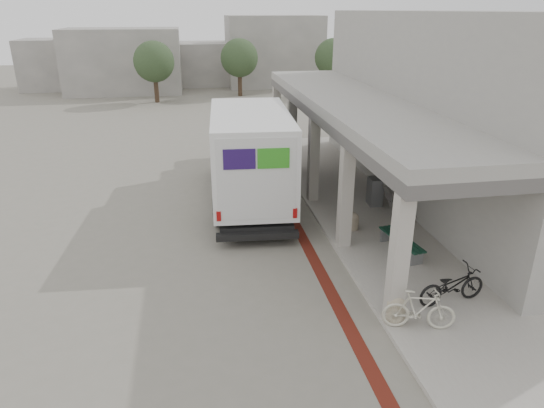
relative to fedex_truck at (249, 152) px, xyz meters
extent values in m
plane|color=slate|center=(0.29, -5.13, -1.97)|extent=(120.00, 120.00, 0.00)
cube|color=#591B11|center=(1.29, -3.13, -1.97)|extent=(0.35, 40.00, 0.01)
cube|color=#9B948B|center=(4.29, -5.13, -1.91)|extent=(4.40, 28.00, 0.12)
cube|color=gray|center=(7.64, -0.63, 1.53)|extent=(4.30, 17.00, 7.00)
cube|color=#565351|center=(3.89, -0.63, 1.53)|extent=(3.40, 16.90, 0.35)
cube|color=gray|center=(3.89, -0.63, 1.88)|extent=(3.40, 16.90, 0.35)
cube|color=gray|center=(-7.71, 28.87, 0.78)|extent=(10.00, 6.00, 5.50)
cube|color=gray|center=(-0.71, 32.87, 0.03)|extent=(8.00, 6.00, 4.00)
cube|color=gray|center=(6.29, 30.87, 1.28)|extent=(9.00, 6.00, 6.50)
cube|color=gray|center=(-13.71, 31.87, 0.28)|extent=(7.00, 5.00, 4.50)
cylinder|color=#38281C|center=(-4.71, 22.87, -0.77)|extent=(0.36, 0.36, 2.40)
sphere|color=#293B22|center=(-4.71, 22.87, 1.23)|extent=(3.20, 3.20, 3.20)
cylinder|color=#38281C|center=(2.29, 24.87, -0.77)|extent=(0.36, 0.36, 2.40)
sphere|color=#293B22|center=(2.29, 24.87, 1.23)|extent=(3.20, 3.20, 3.20)
cylinder|color=#38281C|center=(10.29, 23.87, -0.77)|extent=(0.36, 0.36, 2.40)
sphere|color=#293B22|center=(10.29, 23.87, 1.23)|extent=(3.20, 3.20, 3.20)
cube|color=black|center=(0.00, -0.04, -1.52)|extent=(2.91, 8.12, 0.34)
cube|color=silver|center=(-0.07, -1.06, 0.25)|extent=(3.12, 6.09, 2.96)
cube|color=silver|center=(0.19, 2.86, 0.08)|extent=(2.87, 2.34, 2.62)
cube|color=silver|center=(0.27, 4.05, -0.89)|extent=(2.55, 0.85, 0.91)
cube|color=black|center=(0.25, 3.77, 0.71)|extent=(2.54, 0.72, 1.20)
cube|color=black|center=(-0.27, -4.13, -1.57)|extent=(2.63, 0.46, 0.21)
cube|color=#271252|center=(-1.39, -0.18, 0.76)|extent=(0.13, 1.59, 0.85)
cube|color=#319620|center=(-1.50, -1.88, 0.76)|extent=(0.13, 1.59, 0.85)
cube|color=#271252|center=(-0.78, -4.02, 0.93)|extent=(0.97, 0.10, 0.63)
cube|color=#319620|center=(0.25, -4.09, 0.93)|extent=(0.97, 0.10, 0.63)
cylinder|color=black|center=(-1.00, 3.00, -1.46)|extent=(0.39, 1.04, 1.03)
cylinder|color=black|center=(1.39, 2.84, -1.46)|extent=(0.39, 1.04, 1.03)
cylinder|color=black|center=(-1.35, -2.24, -1.46)|extent=(0.39, 1.04, 1.03)
cylinder|color=black|center=(1.04, -2.39, -1.46)|extent=(0.39, 1.04, 1.03)
cube|color=gray|center=(4.11, -6.25, -1.65)|extent=(0.42, 0.15, 0.42)
cube|color=gray|center=(3.85, -4.63, -1.65)|extent=(0.42, 0.15, 0.42)
cube|color=#103123|center=(3.83, -5.46, -1.42)|extent=(0.43, 1.96, 0.05)
cube|color=#103123|center=(3.98, -5.44, -1.42)|extent=(0.43, 1.96, 0.05)
cube|color=#103123|center=(4.13, -5.41, -1.42)|extent=(0.43, 1.96, 0.05)
cylinder|color=tan|center=(2.39, -8.77, -1.63)|extent=(0.45, 0.45, 0.45)
sphere|color=tan|center=(2.39, -8.77, -1.40)|extent=(0.45, 0.45, 0.45)
cylinder|color=gray|center=(3.06, -3.57, -1.65)|extent=(0.41, 0.41, 0.41)
sphere|color=gray|center=(3.06, -3.57, -1.45)|extent=(0.41, 0.41, 0.41)
cube|color=slate|center=(4.59, -1.56, -1.33)|extent=(0.51, 0.66, 1.05)
imported|color=black|center=(4.09, -8.24, -1.36)|extent=(1.94, 0.92, 0.98)
imported|color=beige|center=(2.79, -9.12, -1.35)|extent=(1.75, 0.90, 1.01)
camera|label=1|loc=(-2.13, -17.85, 5.09)|focal=32.00mm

